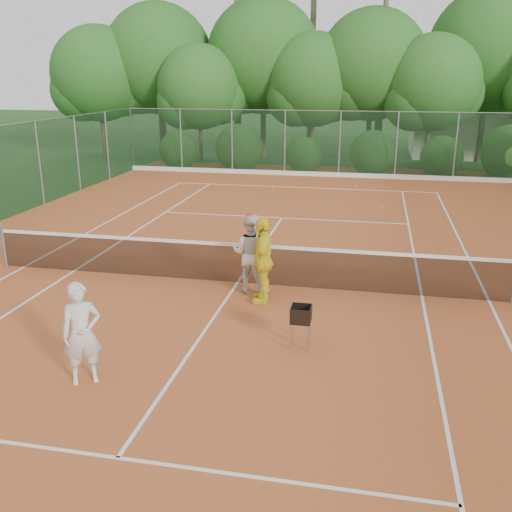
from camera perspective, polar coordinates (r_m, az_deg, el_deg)
The scene contains 14 objects.
ground at distance 13.14m, azimuth -1.89°, elevation -2.83°, with size 120.00×120.00×0.00m, color #1D4217.
clay_court at distance 13.13m, azimuth -1.89°, elevation -2.79°, with size 18.00×36.00×0.02m, color #B7582A.
club_building at distance 36.59m, azimuth 21.72°, elevation 11.62°, with size 8.00×5.00×3.00m, color beige.
tennis_net at distance 12.96m, azimuth -1.91°, elevation -0.62°, with size 11.97×0.10×1.10m.
player_white at distance 9.16m, azimuth -17.03°, elevation -7.43°, with size 0.59×0.39×1.63m, color silver.
player_center_grp at distance 12.38m, azimuth -0.51°, elevation 0.31°, with size 0.91×0.74×1.79m.
player_yellow at distance 11.81m, azimuth 0.71°, elevation -0.42°, with size 1.07×0.45×1.83m, color yellow.
ball_hopper at distance 9.95m, azimuth 4.52°, elevation -5.91°, with size 0.34×0.34×0.77m.
stray_ball_a at distance 24.17m, azimuth 1.69°, elevation 6.84°, with size 0.07×0.07×0.07m, color #AECB2F.
stray_ball_b at distance 25.01m, azimuth 9.97°, elevation 6.95°, with size 0.07×0.07×0.07m, color #CBDD33.
stray_ball_c at distance 21.10m, azimuth 12.47°, elevation 4.83°, with size 0.07×0.07×0.07m, color #D3EA36.
court_markings at distance 13.13m, azimuth -1.89°, elevation -2.73°, with size 11.03×23.83×0.01m.
fence_back at distance 27.28m, azimuth 5.62°, elevation 11.13°, with size 18.07×0.07×3.00m.
tropical_treeline at distance 32.21m, azimuth 9.58°, elevation 18.37°, with size 32.10×8.49×15.03m.
Camera 1 is at (2.93, -11.95, 4.60)m, focal length 40.00 mm.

